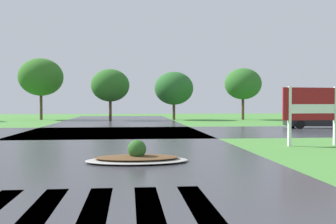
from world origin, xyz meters
name	(u,v)px	position (x,y,z in m)	size (l,w,h in m)	color
asphalt_roadway	(98,157)	(0.00, 10.00, 0.00)	(10.78, 80.00, 0.01)	#35353A
asphalt_cross_road	(113,132)	(0.00, 21.00, 0.00)	(90.00, 9.71, 0.01)	#35353A
crosswalk_stripes	(70,207)	(0.00, 3.73, 0.00)	(4.95, 2.91, 0.01)	white
estate_billboard	(313,107)	(8.64, 12.69, 1.62)	(2.71, 0.40, 2.47)	white
median_island	(137,158)	(1.25, 8.73, 0.14)	(3.08, 1.65, 0.68)	#9E9B93
car_dark_suv	(317,120)	(14.14, 23.49, 0.57)	(4.68, 2.51, 1.19)	black
background_treeline	(66,83)	(-5.32, 37.74, 3.81)	(41.93, 6.36, 6.39)	#4C3823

